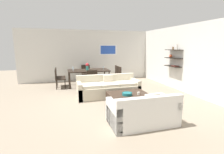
{
  "coord_description": "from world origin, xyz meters",
  "views": [
    {
      "loc": [
        -1.69,
        -5.61,
        1.87
      ],
      "look_at": [
        -0.0,
        0.2,
        0.75
      ],
      "focal_mm": 27.05,
      "sensor_mm": 36.0,
      "label": 1
    }
  ],
  "objects_px": {
    "coffee_table": "(129,100)",
    "dining_table": "(88,71)",
    "dining_chair_left_far": "(59,76)",
    "dining_chair_left_near": "(58,77)",
    "wine_glass_right_near": "(103,67)",
    "wine_glass_left_near": "(73,69)",
    "candle_jar": "(139,93)",
    "dining_chair_right_far": "(114,73)",
    "apple_on_coffee_table": "(125,95)",
    "wine_glass_left_far": "(73,68)",
    "loveseat_white": "(143,112)",
    "dining_chair_foot": "(92,79)",
    "sofa_beige": "(108,88)",
    "dining_chair_head": "(86,72)",
    "dining_chair_right_near": "(117,74)",
    "centerpiece_vase": "(87,66)",
    "decorative_bowl": "(127,94)"
  },
  "relations": [
    {
      "from": "dining_chair_right_near",
      "to": "dining_table",
      "type": "bearing_deg",
      "value": 170.26
    },
    {
      "from": "coffee_table",
      "to": "dining_table",
      "type": "height_order",
      "value": "dining_table"
    },
    {
      "from": "coffee_table",
      "to": "decorative_bowl",
      "type": "relative_size",
      "value": 4.03
    },
    {
      "from": "candle_jar",
      "to": "apple_on_coffee_table",
      "type": "relative_size",
      "value": 1.13
    },
    {
      "from": "apple_on_coffee_table",
      "to": "dining_chair_head",
      "type": "xyz_separation_m",
      "value": [
        -0.62,
        4.21,
        0.09
      ]
    },
    {
      "from": "wine_glass_left_near",
      "to": "centerpiece_vase",
      "type": "bearing_deg",
      "value": 10.08
    },
    {
      "from": "apple_on_coffee_table",
      "to": "dining_chair_head",
      "type": "height_order",
      "value": "dining_chair_head"
    },
    {
      "from": "sofa_beige",
      "to": "dining_chair_head",
      "type": "xyz_separation_m",
      "value": [
        -0.44,
        2.87,
        0.21
      ]
    },
    {
      "from": "sofa_beige",
      "to": "centerpiece_vase",
      "type": "bearing_deg",
      "value": 104.39
    },
    {
      "from": "coffee_table",
      "to": "centerpiece_vase",
      "type": "bearing_deg",
      "value": 105.35
    },
    {
      "from": "dining_chair_head",
      "to": "centerpiece_vase",
      "type": "bearing_deg",
      "value": -93.2
    },
    {
      "from": "loveseat_white",
      "to": "candle_jar",
      "type": "xyz_separation_m",
      "value": [
        0.41,
        1.14,
        0.13
      ]
    },
    {
      "from": "dining_chair_right_far",
      "to": "wine_glass_right_near",
      "type": "distance_m",
      "value": 0.83
    },
    {
      "from": "dining_table",
      "to": "dining_chair_left_near",
      "type": "relative_size",
      "value": 2.17
    },
    {
      "from": "dining_chair_right_far",
      "to": "loveseat_white",
      "type": "bearing_deg",
      "value": -98.59
    },
    {
      "from": "dining_chair_left_far",
      "to": "dining_chair_left_near",
      "type": "xyz_separation_m",
      "value": [
        0.0,
        -0.47,
        0.0
      ]
    },
    {
      "from": "dining_chair_right_far",
      "to": "dining_chair_left_far",
      "type": "distance_m",
      "value": 2.72
    },
    {
      "from": "candle_jar",
      "to": "dining_chair_foot",
      "type": "xyz_separation_m",
      "value": [
        -1.08,
        2.34,
        0.08
      ]
    },
    {
      "from": "centerpiece_vase",
      "to": "decorative_bowl",
      "type": "bearing_deg",
      "value": -76.65
    },
    {
      "from": "dining_chair_left_far",
      "to": "centerpiece_vase",
      "type": "bearing_deg",
      "value": -10.68
    },
    {
      "from": "dining_chair_left_near",
      "to": "wine_glass_left_near",
      "type": "xyz_separation_m",
      "value": [
        0.66,
        0.11,
        0.35
      ]
    },
    {
      "from": "dining_chair_left_near",
      "to": "wine_glass_left_near",
      "type": "distance_m",
      "value": 0.75
    },
    {
      "from": "candle_jar",
      "to": "dining_chair_left_far",
      "type": "height_order",
      "value": "dining_chair_left_far"
    },
    {
      "from": "loveseat_white",
      "to": "dining_chair_right_far",
      "type": "bearing_deg",
      "value": 81.41
    },
    {
      "from": "candle_jar",
      "to": "centerpiece_vase",
      "type": "xyz_separation_m",
      "value": [
        -1.13,
        3.25,
        0.52
      ]
    },
    {
      "from": "sofa_beige",
      "to": "dining_chair_left_far",
      "type": "relative_size",
      "value": 2.59
    },
    {
      "from": "decorative_bowl",
      "to": "candle_jar",
      "type": "height_order",
      "value": "same"
    },
    {
      "from": "sofa_beige",
      "to": "dining_chair_left_near",
      "type": "bearing_deg",
      "value": 136.52
    },
    {
      "from": "loveseat_white",
      "to": "dining_chair_foot",
      "type": "height_order",
      "value": "dining_chair_foot"
    },
    {
      "from": "dining_chair_left_near",
      "to": "dining_chair_right_far",
      "type": "bearing_deg",
      "value": 9.74
    },
    {
      "from": "apple_on_coffee_table",
      "to": "wine_glass_left_far",
      "type": "bearing_deg",
      "value": 111.12
    },
    {
      "from": "dining_table",
      "to": "wine_glass_left_near",
      "type": "relative_size",
      "value": 13.52
    },
    {
      "from": "loveseat_white",
      "to": "apple_on_coffee_table",
      "type": "xyz_separation_m",
      "value": [
        -0.04,
        1.12,
        0.12
      ]
    },
    {
      "from": "centerpiece_vase",
      "to": "dining_chair_foot",
      "type": "bearing_deg",
      "value": -86.71
    },
    {
      "from": "wine_glass_right_near",
      "to": "wine_glass_left_near",
      "type": "height_order",
      "value": "wine_glass_right_near"
    },
    {
      "from": "dining_chair_head",
      "to": "wine_glass_right_near",
      "type": "height_order",
      "value": "wine_glass_right_near"
    },
    {
      "from": "sofa_beige",
      "to": "wine_glass_left_near",
      "type": "relative_size",
      "value": 16.15
    },
    {
      "from": "coffee_table",
      "to": "dining_table",
      "type": "xyz_separation_m",
      "value": [
        -0.81,
        3.15,
        0.5
      ]
    },
    {
      "from": "loveseat_white",
      "to": "dining_chair_right_near",
      "type": "bearing_deg",
      "value": 80.47
    },
    {
      "from": "wine_glass_left_far",
      "to": "wine_glass_left_near",
      "type": "distance_m",
      "value": 0.26
    },
    {
      "from": "dining_chair_left_near",
      "to": "centerpiece_vase",
      "type": "relative_size",
      "value": 2.66
    },
    {
      "from": "dining_chair_foot",
      "to": "wine_glass_right_near",
      "type": "relative_size",
      "value": 5.37
    },
    {
      "from": "candle_jar",
      "to": "centerpiece_vase",
      "type": "bearing_deg",
      "value": 109.11
    },
    {
      "from": "dining_chair_right_near",
      "to": "dining_chair_foot",
      "type": "bearing_deg",
      "value": -153.04
    },
    {
      "from": "dining_chair_foot",
      "to": "dining_chair_head",
      "type": "distance_m",
      "value": 1.85
    },
    {
      "from": "dining_chair_head",
      "to": "wine_glass_left_near",
      "type": "xyz_separation_m",
      "value": [
        -0.7,
        -1.05,
        0.35
      ]
    },
    {
      "from": "dining_chair_foot",
      "to": "wine_glass_left_near",
      "type": "bearing_deg",
      "value": 131.31
    },
    {
      "from": "candle_jar",
      "to": "dining_chair_right_far",
      "type": "xyz_separation_m",
      "value": [
        0.29,
        3.5,
        0.08
      ]
    },
    {
      "from": "dining_chair_left_far",
      "to": "dining_chair_head",
      "type": "bearing_deg",
      "value": 26.96
    },
    {
      "from": "dining_chair_left_near",
      "to": "wine_glass_left_far",
      "type": "height_order",
      "value": "wine_glass_left_far"
    }
  ]
}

